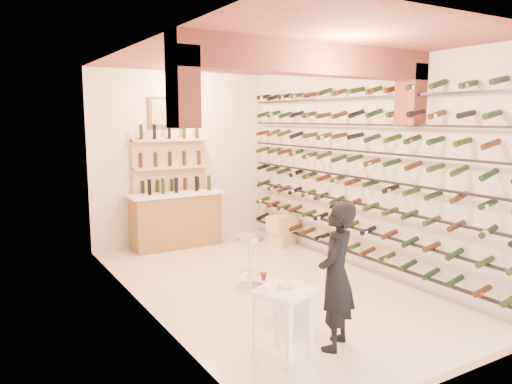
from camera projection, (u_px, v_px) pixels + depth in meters
ground at (267, 285)px, 6.98m from camera, size 6.00×6.00×0.00m
room_shell at (278, 126)px, 6.42m from camera, size 3.52×6.02×3.21m
wine_rack at (352, 171)px, 7.52m from camera, size 0.32×5.70×2.56m
back_counter at (176, 218)px, 8.99m from camera, size 1.70×0.62×1.29m
back_shelving at (170, 182)px, 9.10m from camera, size 1.40×0.31×2.73m
tasting_table at (283, 302)px, 4.78m from camera, size 0.64×0.64×0.86m
white_stool at (290, 304)px, 5.67m from camera, size 0.47×0.47×0.44m
person at (336, 276)px, 4.99m from camera, size 0.67×0.62×1.53m
chrome_barstool at (250, 258)px, 6.82m from camera, size 0.38×0.38×0.74m
crate_lower at (282, 239)px, 9.10m from camera, size 0.54×0.47×0.27m
crate_upper at (282, 224)px, 9.06m from camera, size 0.56×0.43×0.30m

